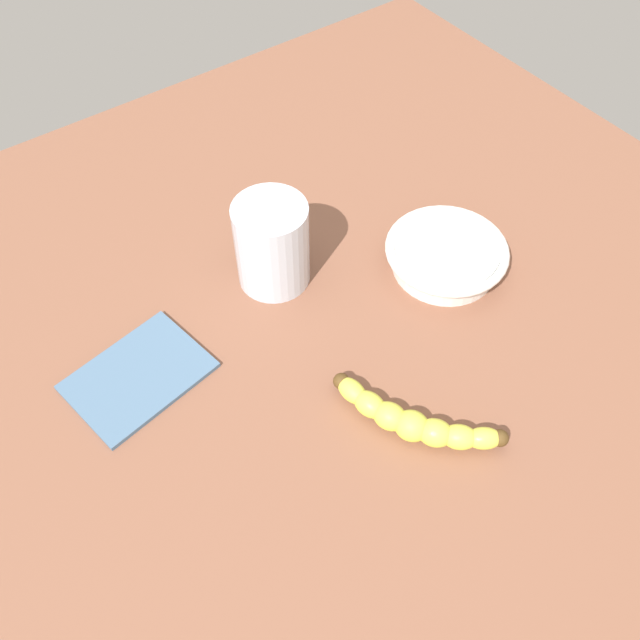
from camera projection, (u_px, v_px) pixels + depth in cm
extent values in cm
cube|color=brown|center=(349.00, 346.00, 82.70)|extent=(120.00, 120.00, 3.00)
ellipsoid|color=#E1E34A|center=(352.00, 391.00, 75.02)|extent=(2.88, 4.15, 2.42)
ellipsoid|color=#E1E34A|center=(370.00, 404.00, 73.95)|extent=(3.68, 4.46, 2.76)
ellipsoid|color=#E1E34A|center=(390.00, 416.00, 73.05)|extent=(4.38, 4.78, 3.11)
ellipsoid|color=#E1E34A|center=(412.00, 426.00, 72.34)|extent=(4.96, 5.10, 3.45)
ellipsoid|color=#E1E34A|center=(435.00, 433.00, 71.82)|extent=(4.85, 4.97, 3.11)
ellipsoid|color=#E1E34A|center=(459.00, 437.00, 71.52)|extent=(4.72, 4.66, 2.76)
ellipsoid|color=#E1E34A|center=(484.00, 438.00, 71.43)|extent=(4.56, 4.21, 2.42)
sphere|color=#513819|center=(341.00, 381.00, 75.80)|extent=(1.90, 1.90, 1.90)
sphere|color=#513819|center=(500.00, 438.00, 71.44)|extent=(1.90, 1.90, 1.90)
cylinder|color=silver|center=(272.00, 244.00, 82.96)|extent=(9.28, 9.28, 11.90)
cylinder|color=#EAC56E|center=(272.00, 246.00, 83.11)|extent=(8.78, 8.78, 11.03)
cylinder|color=white|center=(445.00, 257.00, 87.11)|extent=(13.56, 13.56, 3.94)
torus|color=white|center=(447.00, 249.00, 86.02)|extent=(15.94, 15.94, 1.20)
cube|color=slate|center=(138.00, 376.00, 77.90)|extent=(17.09, 13.76, 0.60)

